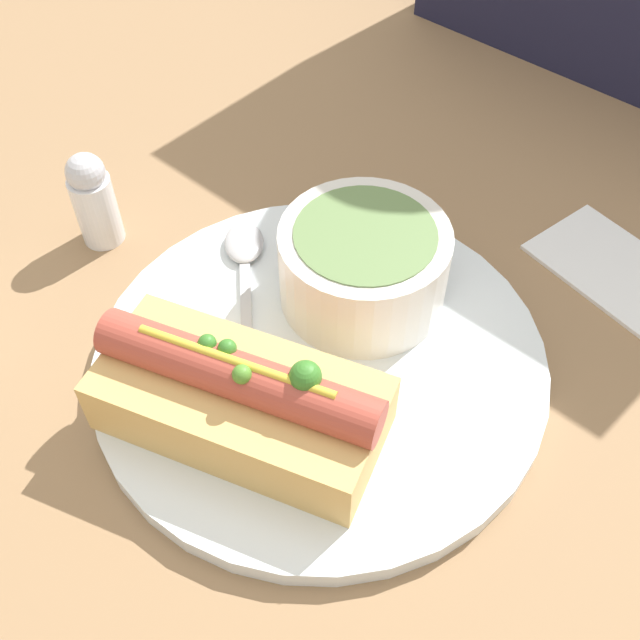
% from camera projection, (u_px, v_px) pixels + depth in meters
% --- Properties ---
extents(ground_plane, '(4.00, 4.00, 0.00)m').
position_uv_depth(ground_plane, '(320.00, 367.00, 0.47)').
color(ground_plane, '#93704C').
extents(dinner_plate, '(0.28, 0.28, 0.01)m').
position_uv_depth(dinner_plate, '(320.00, 360.00, 0.46)').
color(dinner_plate, white).
rests_on(dinner_plate, ground_plane).
extents(hot_dog, '(0.17, 0.12, 0.07)m').
position_uv_depth(hot_dog, '(240.00, 397.00, 0.41)').
color(hot_dog, '#DBAD60').
rests_on(hot_dog, dinner_plate).
extents(soup_bowl, '(0.11, 0.11, 0.06)m').
position_uv_depth(soup_bowl, '(364.00, 263.00, 0.46)').
color(soup_bowl, silver).
rests_on(soup_bowl, dinner_plate).
extents(spoon, '(0.12, 0.12, 0.01)m').
position_uv_depth(spoon, '(245.00, 263.00, 0.50)').
color(spoon, '#B7B7BC').
rests_on(spoon, dinner_plate).
extents(napkin, '(0.14, 0.10, 0.01)m').
position_uv_depth(napkin, '(628.00, 277.00, 0.51)').
color(napkin, white).
rests_on(napkin, ground_plane).
extents(salt_shaker, '(0.03, 0.03, 0.07)m').
position_uv_depth(salt_shaker, '(94.00, 199.00, 0.51)').
color(salt_shaker, silver).
rests_on(salt_shaker, ground_plane).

